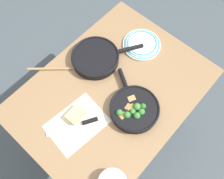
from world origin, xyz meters
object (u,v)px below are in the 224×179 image
Objects in this scene: wooden_spoon at (70,68)px; skillet_broccoli at (134,109)px; grater_knife at (80,124)px; skillet_eggs at (96,58)px; cheese_block at (76,115)px; dinner_plate_stack at (142,44)px.

skillet_broccoli is at bearing -36.21° from wooden_spoon.
skillet_broccoli reaches higher than grater_knife.
skillet_eggs is (0.10, 0.38, -0.00)m from skillet_broccoli.
skillet_broccoli reaches higher than wooden_spoon.
skillet_broccoli reaches higher than cheese_block.
skillet_eggs is 1.72× the size of dinner_plate_stack.
skillet_eggs reaches higher than wooden_spoon.
grater_knife is 0.06m from cheese_block.
grater_knife is (-0.35, -0.21, -0.02)m from skillet_eggs.
skillet_broccoli reaches higher than skillet_eggs.
skillet_broccoli is 0.31m from cheese_block.
skillet_eggs is at bearing 152.78° from dinner_plate_stack.
grater_knife is 1.10× the size of dinner_plate_stack.
skillet_eggs is 0.41m from grater_knife.
cheese_block is (-0.18, -0.23, 0.01)m from wooden_spoon.
cheese_block is at bearing -177.42° from dinner_plate_stack.
cheese_block is (0.02, 0.05, 0.01)m from grater_knife.
wooden_spoon is 0.29m from cheese_block.
skillet_eggs is 0.30m from dinner_plate_stack.
cheese_block is 0.42× the size of dinner_plate_stack.
skillet_broccoli is 1.53× the size of dinner_plate_stack.
skillet_broccoli is at bearing -146.71° from dinner_plate_stack.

